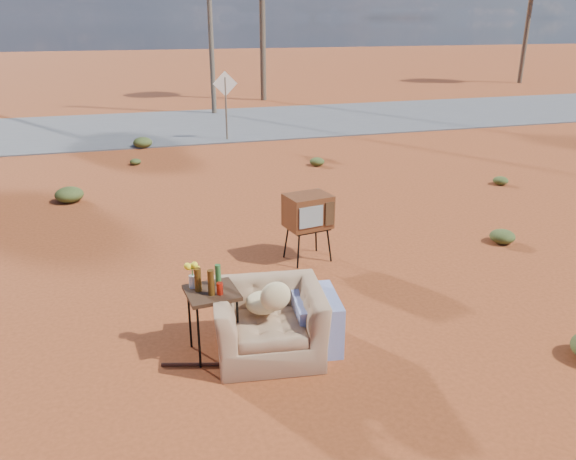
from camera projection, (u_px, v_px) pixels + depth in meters
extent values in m
plane|color=#943E1D|center=(288.00, 331.00, 7.15)|extent=(140.00, 140.00, 0.00)
cube|color=#565659|center=(172.00, 126.00, 20.59)|extent=(140.00, 7.00, 0.04)
imported|color=#977152|center=(268.00, 312.00, 6.50)|extent=(1.36, 0.98, 1.10)
ellipsoid|color=tan|center=(262.00, 303.00, 6.51)|extent=(0.40, 0.40, 0.23)
ellipsoid|color=tan|center=(275.00, 296.00, 6.20)|extent=(0.35, 0.18, 0.35)
cube|color=navy|center=(315.00, 320.00, 6.77)|extent=(0.63, 0.88, 0.64)
cube|color=black|center=(308.00, 228.00, 9.08)|extent=(0.69, 0.57, 0.03)
cylinder|color=black|center=(298.00, 251.00, 8.88)|extent=(0.03, 0.03, 0.56)
cylinder|color=black|center=(329.00, 245.00, 9.11)|extent=(0.03, 0.03, 0.56)
cylinder|color=black|center=(286.00, 242.00, 9.24)|extent=(0.03, 0.03, 0.56)
cylinder|color=black|center=(316.00, 236.00, 9.48)|extent=(0.03, 0.03, 0.56)
cube|color=#5C3017|center=(308.00, 211.00, 8.98)|extent=(0.78, 0.65, 0.54)
cube|color=gray|center=(311.00, 217.00, 8.70)|extent=(0.41, 0.09, 0.34)
cube|color=#472D19|center=(330.00, 214.00, 8.84)|extent=(0.16, 0.05, 0.38)
cube|color=#351F13|center=(212.00, 293.00, 6.40)|extent=(0.62, 0.62, 0.05)
cylinder|color=black|center=(199.00, 337.00, 6.27)|extent=(0.03, 0.03, 0.80)
cylinder|color=black|center=(238.00, 329.00, 6.43)|extent=(0.03, 0.03, 0.80)
cylinder|color=black|center=(190.00, 318.00, 6.66)|extent=(0.03, 0.03, 0.80)
cylinder|color=black|center=(227.00, 311.00, 6.82)|extent=(0.03, 0.03, 0.80)
cylinder|color=#46290B|center=(198.00, 279.00, 6.34)|extent=(0.08, 0.08, 0.30)
cylinder|color=#46290B|center=(211.00, 282.00, 6.25)|extent=(0.08, 0.08, 0.32)
cylinder|color=#2A5C27|center=(218.00, 274.00, 6.49)|extent=(0.07, 0.07, 0.27)
cylinder|color=red|center=(220.00, 288.00, 6.30)|extent=(0.07, 0.07, 0.15)
cylinder|color=silver|center=(193.00, 281.00, 6.46)|extent=(0.09, 0.09, 0.16)
ellipsoid|color=yellow|center=(192.00, 267.00, 6.40)|extent=(0.18, 0.18, 0.14)
cylinder|color=#451A12|center=(229.00, 364.00, 6.43)|extent=(1.51, 0.47, 0.04)
cylinder|color=brown|center=(226.00, 109.00, 17.95)|extent=(0.06, 0.06, 2.00)
cube|color=silver|center=(225.00, 84.00, 17.67)|extent=(0.78, 0.04, 0.78)
cylinder|color=brown|center=(262.00, 24.00, 26.07)|extent=(0.28, 0.28, 7.00)
cylinder|color=brown|center=(527.00, 27.00, 33.37)|extent=(0.28, 0.28, 6.50)
cylinder|color=brown|center=(210.00, 11.00, 21.95)|extent=(0.20, 0.20, 8.00)
ellipsoid|color=#465023|center=(502.00, 236.00, 9.91)|extent=(0.44, 0.44, 0.24)
ellipsoid|color=#465023|center=(69.00, 195.00, 12.12)|extent=(0.60, 0.60, 0.33)
ellipsoid|color=#465023|center=(501.00, 181.00, 13.40)|extent=(0.36, 0.36, 0.20)
ellipsoid|color=#465023|center=(317.00, 162.00, 15.13)|extent=(0.40, 0.40, 0.22)
ellipsoid|color=#465023|center=(135.00, 162.00, 15.23)|extent=(0.30, 0.30, 0.17)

